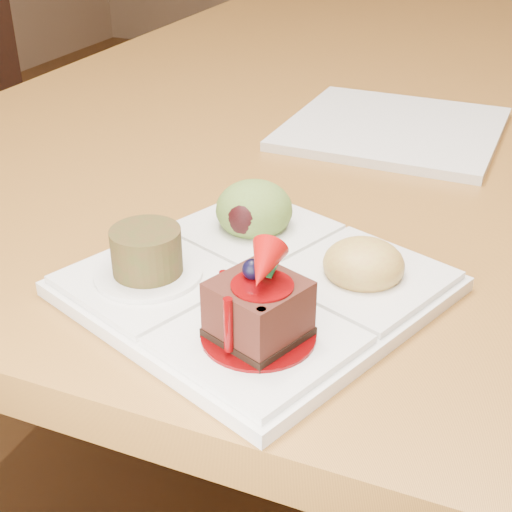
% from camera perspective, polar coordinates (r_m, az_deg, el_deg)
% --- Properties ---
extents(ground, '(6.00, 6.00, 0.00)m').
position_cam_1_polar(ground, '(1.63, 7.11, -11.93)').
color(ground, brown).
extents(dining_table, '(1.00, 1.80, 0.75)m').
position_cam_1_polar(dining_table, '(1.29, 8.99, 11.62)').
color(dining_table, '#9E6C29').
rests_on(dining_table, ground).
extents(chair_left, '(0.49, 0.49, 0.93)m').
position_cam_1_polar(chair_left, '(1.77, -18.46, 10.00)').
color(chair_left, black).
rests_on(chair_left, ground).
extents(sampler_plate, '(0.33, 0.33, 0.10)m').
position_cam_1_polar(sampler_plate, '(0.59, 0.13, -1.08)').
color(sampler_plate, white).
rests_on(sampler_plate, dining_table).
extents(second_plate, '(0.27, 0.27, 0.01)m').
position_cam_1_polar(second_plate, '(0.97, 10.94, 9.99)').
color(second_plate, white).
rests_on(second_plate, dining_table).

